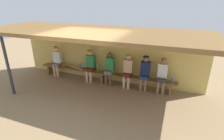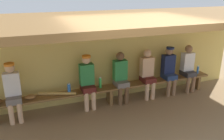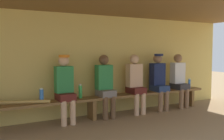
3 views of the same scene
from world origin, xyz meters
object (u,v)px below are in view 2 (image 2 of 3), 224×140
at_px(player_middle, 13,89).
at_px(bench, 110,90).
at_px(player_in_blue, 121,76).
at_px(player_near_post, 188,66).
at_px(player_in_white, 148,72).
at_px(baseball_glove_worn, 30,97).
at_px(water_bottle_orange, 100,83).
at_px(player_in_red, 169,68).
at_px(water_bottle_blue, 69,89).
at_px(water_bottle_clear, 198,70).
at_px(baseball_bat, 57,94).
at_px(player_leftmost, 87,79).

bearing_deg(player_middle, bench, -0.09).
xyz_separation_m(player_middle, player_in_blue, (2.57, -0.00, -0.02)).
relative_size(player_middle, player_near_post, 1.01).
relative_size(player_in_white, baseball_glove_worn, 5.56).
bearing_deg(player_in_white, water_bottle_orange, 178.06).
bearing_deg(player_in_red, water_bottle_orange, 178.72).
bearing_deg(water_bottle_blue, player_in_blue, 2.21).
bearing_deg(player_in_red, player_in_blue, -179.98).
xyz_separation_m(player_middle, player_in_white, (3.35, -0.00, -0.02)).
xyz_separation_m(player_in_red, baseball_glove_worn, (-3.68, -0.00, -0.24)).
bearing_deg(player_in_blue, player_in_white, 0.00).
xyz_separation_m(player_in_red, water_bottle_blue, (-2.80, -0.05, -0.15)).
height_order(player_in_white, water_bottle_orange, player_in_white).
height_order(water_bottle_blue, water_bottle_orange, water_bottle_orange).
height_order(player_in_white, player_near_post, same).
xyz_separation_m(bench, water_bottle_clear, (2.78, 0.03, 0.19)).
height_order(player_in_red, player_in_white, player_in_red).
bearing_deg(player_in_blue, bench, -179.43).
distance_m(bench, player_in_white, 1.14).
bearing_deg(baseball_bat, player_in_blue, 19.26).
xyz_separation_m(player_leftmost, water_bottle_clear, (3.35, 0.02, -0.17)).
xyz_separation_m(player_middle, player_in_red, (4.02, 0.00, 0.00)).
relative_size(player_in_white, player_near_post, 1.00).
xyz_separation_m(bench, player_leftmost, (-0.57, 0.00, 0.36)).
relative_size(player_leftmost, player_in_blue, 1.01).
bearing_deg(bench, player_in_red, 0.12).
relative_size(player_middle, player_in_red, 1.00).
relative_size(player_in_red, player_near_post, 1.01).
bearing_deg(water_bottle_orange, player_near_post, -0.97).
xyz_separation_m(player_middle, water_bottle_orange, (2.03, 0.04, -0.15)).
relative_size(player_near_post, water_bottle_blue, 4.84).
height_order(player_middle, water_bottle_orange, player_middle).
bearing_deg(water_bottle_clear, player_near_post, -176.54).
height_order(player_near_post, water_bottle_orange, player_near_post).
relative_size(water_bottle_blue, water_bottle_clear, 1.14).
relative_size(bench, water_bottle_orange, 21.20).
xyz_separation_m(bench, player_in_red, (1.76, 0.00, 0.36)).
bearing_deg(player_middle, player_in_red, 0.00).
distance_m(player_in_red, player_leftmost, 2.33).
relative_size(player_in_white, water_bottle_clear, 5.51).
distance_m(player_middle, player_in_white, 3.35).
relative_size(water_bottle_clear, baseball_glove_worn, 1.01).
relative_size(player_in_white, player_in_blue, 1.00).
bearing_deg(water_bottle_orange, player_in_white, -1.94).
bearing_deg(baseball_bat, player_middle, -161.07).
relative_size(bench, water_bottle_blue, 21.76).
bearing_deg(player_in_blue, player_near_post, 0.00).
bearing_deg(water_bottle_orange, player_middle, -178.75).
xyz_separation_m(player_in_blue, water_bottle_clear, (2.47, 0.02, -0.15)).
xyz_separation_m(player_in_red, player_in_white, (-0.67, -0.00, -0.02)).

